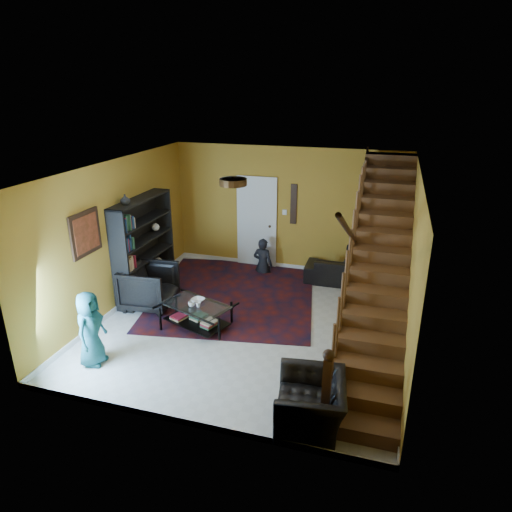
{
  "coord_description": "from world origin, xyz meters",
  "views": [
    {
      "loc": [
        2.2,
        -6.93,
        4.09
      ],
      "look_at": [
        -0.02,
        0.4,
        1.15
      ],
      "focal_mm": 32.0,
      "sensor_mm": 36.0,
      "label": 1
    }
  ],
  "objects_px": {
    "bookshelf": "(145,249)",
    "armchair_left": "(149,287)",
    "sofa": "(349,271)",
    "coffee_table": "(196,314)",
    "armchair_right": "(311,403)"
  },
  "relations": [
    {
      "from": "sofa",
      "to": "armchair_right",
      "type": "height_order",
      "value": "armchair_right"
    },
    {
      "from": "armchair_left",
      "to": "coffee_table",
      "type": "xyz_separation_m",
      "value": [
        1.18,
        -0.47,
        -0.17
      ]
    },
    {
      "from": "bookshelf",
      "to": "armchair_left",
      "type": "xyz_separation_m",
      "value": [
        0.35,
        -0.53,
        -0.54
      ]
    },
    {
      "from": "bookshelf",
      "to": "sofa",
      "type": "height_order",
      "value": "bookshelf"
    },
    {
      "from": "armchair_left",
      "to": "bookshelf",
      "type": "bearing_deg",
      "value": 29.28
    },
    {
      "from": "bookshelf",
      "to": "armchair_right",
      "type": "relative_size",
      "value": 2.05
    },
    {
      "from": "bookshelf",
      "to": "coffee_table",
      "type": "height_order",
      "value": "bookshelf"
    },
    {
      "from": "sofa",
      "to": "armchair_right",
      "type": "distance_m",
      "value": 4.55
    },
    {
      "from": "sofa",
      "to": "armchair_left",
      "type": "bearing_deg",
      "value": 31.56
    },
    {
      "from": "armchair_left",
      "to": "coffee_table",
      "type": "distance_m",
      "value": 1.28
    },
    {
      "from": "bookshelf",
      "to": "armchair_left",
      "type": "distance_m",
      "value": 0.84
    },
    {
      "from": "sofa",
      "to": "coffee_table",
      "type": "xyz_separation_m",
      "value": [
        -2.37,
        -2.71,
        -0.02
      ]
    },
    {
      "from": "sofa",
      "to": "coffee_table",
      "type": "bearing_deg",
      "value": 48.14
    },
    {
      "from": "sofa",
      "to": "armchair_left",
      "type": "relative_size",
      "value": 1.99
    },
    {
      "from": "bookshelf",
      "to": "armchair_left",
      "type": "bearing_deg",
      "value": -56.32
    }
  ]
}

